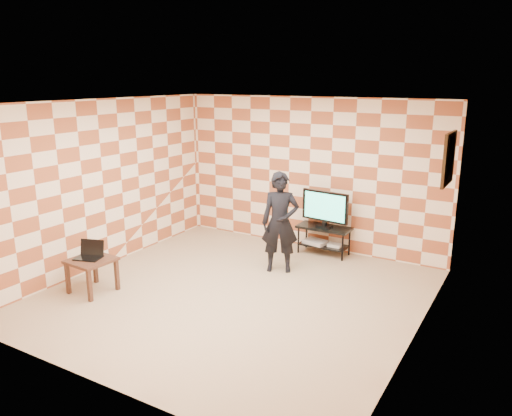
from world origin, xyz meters
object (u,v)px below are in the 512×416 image
object	(u,v)px
person	(280,222)
side_table	(91,265)
tv_stand	(324,234)
tv	(325,207)

from	to	relation	value
person	side_table	bearing A→B (deg)	-157.13
tv_stand	side_table	distance (m)	3.90
side_table	person	xyz separation A→B (m)	(1.96, 2.09, 0.39)
side_table	tv_stand	bearing A→B (deg)	54.46
tv	side_table	distance (m)	3.92
tv	person	bearing A→B (deg)	-105.97
tv_stand	tv	xyz separation A→B (m)	(0.00, -0.00, 0.48)
tv	side_table	xyz separation A→B (m)	(-2.27, -3.17, -0.44)
tv_stand	person	bearing A→B (deg)	-105.91
tv_stand	side_table	world-z (taller)	same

